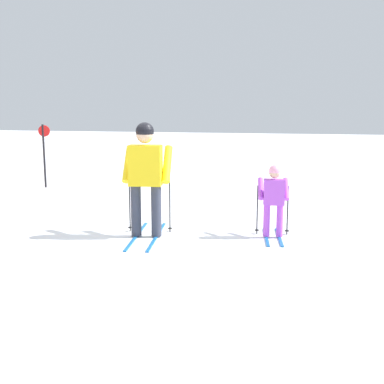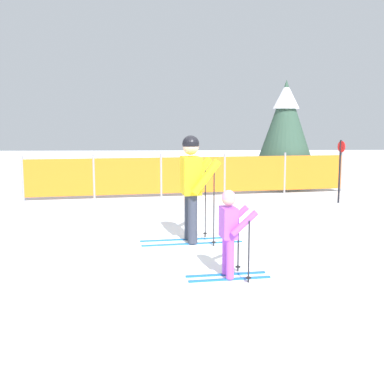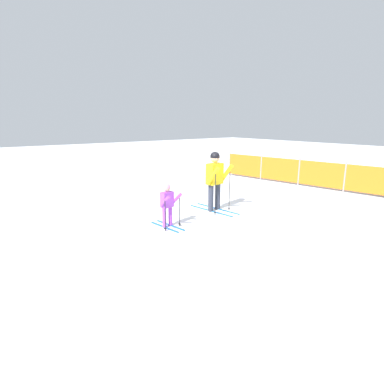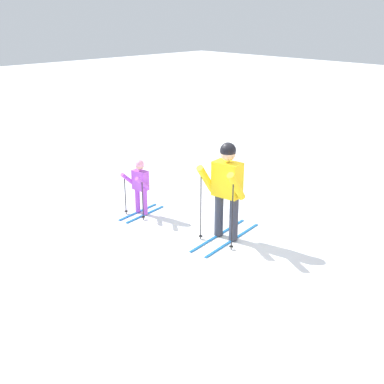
{
  "view_description": "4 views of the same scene",
  "coord_description": "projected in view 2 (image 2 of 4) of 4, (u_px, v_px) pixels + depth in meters",
  "views": [
    {
      "loc": [
        -7.14,
        -2.39,
        1.98
      ],
      "look_at": [
        -0.39,
        -0.84,
        0.75
      ],
      "focal_mm": 45.0,
      "sensor_mm": 36.0,
      "label": 1
    },
    {
      "loc": [
        -0.61,
        -7.86,
        1.91
      ],
      "look_at": [
        -0.31,
        -1.24,
        0.99
      ],
      "focal_mm": 45.0,
      "sensor_mm": 36.0,
      "label": 2
    },
    {
      "loc": [
        6.23,
        -5.85,
        2.61
      ],
      "look_at": [
        -0.05,
        -1.1,
        0.75
      ],
      "focal_mm": 28.0,
      "sensor_mm": 36.0,
      "label": 3
    },
    {
      "loc": [
        5.57,
        5.02,
        3.82
      ],
      "look_at": [
        0.01,
        -0.67,
        0.8
      ],
      "focal_mm": 45.0,
      "sensor_mm": 36.0,
      "label": 4
    }
  ],
  "objects": [
    {
      "name": "ground_plane",
      "position": [
        207.0,
        240.0,
        8.07
      ],
      "size": [
        60.0,
        60.0,
        0.0
      ],
      "primitive_type": "plane",
      "color": "white"
    },
    {
      "name": "conifer_far",
      "position": [
        286.0,
        122.0,
        14.41
      ],
      "size": [
        1.76,
        1.76,
        3.27
      ],
      "color": "#4C3823",
      "rests_on": "ground_plane"
    },
    {
      "name": "safety_fence",
      "position": [
        193.0,
        175.0,
        13.14
      ],
      "size": [
        8.83,
        1.51,
        1.16
      ],
      "rotation": [
        0.0,
        0.0,
        0.16
      ],
      "color": "gray",
      "rests_on": "ground_plane"
    },
    {
      "name": "skier_adult",
      "position": [
        192.0,
        179.0,
        7.83
      ],
      "size": [
        1.69,
        0.79,
        1.76
      ],
      "rotation": [
        0.0,
        0.0,
        0.14
      ],
      "color": "#1966B2",
      "rests_on": "ground_plane"
    },
    {
      "name": "skier_child",
      "position": [
        230.0,
        227.0,
        6.01
      ],
      "size": [
        1.07,
        0.54,
        1.12
      ],
      "rotation": [
        0.0,
        0.0,
        0.13
      ],
      "color": "#1966B2",
      "rests_on": "ground_plane"
    },
    {
      "name": "trail_marker",
      "position": [
        340.0,
        165.0,
        11.89
      ],
      "size": [
        0.1,
        0.27,
        1.56
      ],
      "color": "black",
      "rests_on": "ground_plane"
    }
  ]
}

